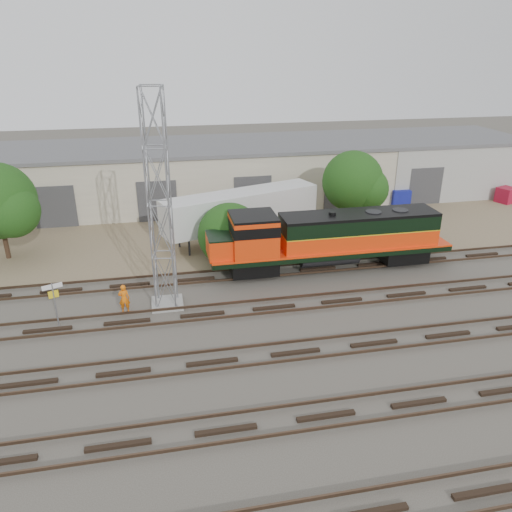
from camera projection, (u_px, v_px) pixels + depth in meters
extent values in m
plane|color=#47423A|center=(280.00, 322.00, 26.55)|extent=(140.00, 140.00, 0.00)
cube|color=#726047|center=(236.00, 228.00, 40.07)|extent=(80.00, 16.00, 0.02)
cube|color=black|center=(372.00, 512.00, 15.71)|extent=(80.00, 2.40, 0.14)
cube|color=#4C3828|center=(363.00, 490.00, 16.33)|extent=(80.00, 0.08, 0.14)
cube|color=black|center=(326.00, 416.00, 19.77)|extent=(80.00, 2.40, 0.14)
cube|color=#4C3828|center=(332.00, 426.00, 19.03)|extent=(80.00, 0.08, 0.14)
cube|color=#4C3828|center=(320.00, 401.00, 20.39)|extent=(80.00, 0.08, 0.14)
cube|color=black|center=(296.00, 352.00, 23.82)|extent=(80.00, 2.40, 0.14)
cube|color=#4C3828|center=(300.00, 359.00, 23.09)|extent=(80.00, 0.08, 0.14)
cube|color=#4C3828|center=(292.00, 342.00, 24.44)|extent=(80.00, 0.08, 0.14)
cube|color=black|center=(274.00, 307.00, 27.88)|extent=(80.00, 2.40, 0.14)
cube|color=#4C3828|center=(277.00, 312.00, 27.15)|extent=(80.00, 0.08, 0.14)
cube|color=#4C3828|center=(271.00, 299.00, 28.50)|extent=(80.00, 0.08, 0.14)
cube|color=black|center=(258.00, 274.00, 31.93)|extent=(80.00, 2.40, 0.14)
cube|color=#4C3828|center=(260.00, 277.00, 31.20)|extent=(80.00, 0.08, 0.14)
cube|color=#4C3828|center=(256.00, 267.00, 32.55)|extent=(80.00, 0.08, 0.14)
cube|color=beige|center=(221.00, 174.00, 46.30)|extent=(58.00, 10.00, 5.00)
cube|color=#59595B|center=(221.00, 145.00, 45.26)|extent=(58.40, 10.40, 0.30)
cube|color=#999993|center=(467.00, 175.00, 45.73)|extent=(14.00, 0.10, 5.00)
cube|color=#333335|center=(55.00, 207.00, 39.52)|extent=(3.20, 0.12, 3.40)
cube|color=#333335|center=(157.00, 201.00, 40.97)|extent=(3.20, 0.12, 3.40)
cube|color=#333335|center=(253.00, 196.00, 42.42)|extent=(3.20, 0.12, 3.40)
cube|color=#333335|center=(342.00, 191.00, 43.86)|extent=(3.20, 0.12, 3.40)
cube|color=#333335|center=(425.00, 186.00, 45.31)|extent=(3.20, 0.12, 3.40)
cube|color=black|center=(253.00, 265.00, 31.62)|extent=(2.95, 2.21, 0.92)
cube|color=black|center=(402.00, 253.00, 33.45)|extent=(2.95, 2.21, 0.92)
cube|color=black|center=(330.00, 250.00, 32.29)|extent=(15.69, 2.77, 0.32)
cylinder|color=black|center=(330.00, 258.00, 32.52)|extent=(3.88, 1.02, 1.02)
cube|color=red|center=(358.00, 237.00, 32.34)|extent=(10.15, 2.40, 1.11)
cube|color=black|center=(359.00, 223.00, 31.94)|extent=(10.15, 2.40, 0.92)
cube|color=black|center=(360.00, 214.00, 31.72)|extent=(10.15, 2.40, 0.18)
cube|color=red|center=(253.00, 235.00, 30.84)|extent=(2.77, 2.77, 2.40)
cube|color=black|center=(253.00, 216.00, 30.33)|extent=(2.77, 2.77, 0.15)
cube|color=red|center=(219.00, 246.00, 30.67)|extent=(1.48, 2.21, 1.29)
cube|color=gray|center=(167.00, 303.00, 28.25)|extent=(1.75, 1.75, 0.20)
cylinder|color=gray|center=(149.00, 201.00, 26.31)|extent=(0.09, 0.09, 11.64)
cylinder|color=gray|center=(169.00, 200.00, 26.50)|extent=(0.09, 0.09, 11.64)
cylinder|color=gray|center=(149.00, 207.00, 25.35)|extent=(0.09, 0.09, 11.64)
cylinder|color=gray|center=(170.00, 206.00, 25.54)|extent=(0.09, 0.09, 11.64)
cylinder|color=gray|center=(55.00, 305.00, 25.76)|extent=(0.08, 0.08, 2.45)
cube|color=white|center=(52.00, 287.00, 25.34)|extent=(0.95, 0.40, 0.25)
cube|color=yellow|center=(53.00, 294.00, 25.52)|extent=(0.48, 0.22, 0.39)
imported|color=orange|center=(124.00, 299.00, 27.24)|extent=(0.61, 0.41, 1.66)
cube|color=silver|center=(241.00, 209.00, 36.76)|extent=(12.14, 6.17, 2.49)
cube|color=black|center=(293.00, 223.00, 39.73)|extent=(2.85, 2.90, 0.92)
cube|color=black|center=(189.00, 248.00, 34.62)|extent=(0.14, 0.14, 1.20)
cube|color=black|center=(179.00, 239.00, 36.08)|extent=(0.14, 0.14, 1.20)
cube|color=navy|center=(400.00, 197.00, 45.44)|extent=(1.77, 1.68, 1.50)
cube|color=maroon|center=(506.00, 195.00, 46.24)|extent=(1.90, 1.84, 1.40)
cylinder|color=#382619|center=(6.00, 242.00, 34.00)|extent=(0.32, 0.32, 2.33)
sphere|color=#164112|center=(12.00, 211.00, 32.54)|extent=(3.56, 3.56, 3.56)
cylinder|color=#382619|center=(231.00, 258.00, 33.93)|extent=(0.29, 0.29, 0.39)
sphere|color=#164112|center=(230.00, 235.00, 33.26)|extent=(4.31, 4.31, 4.31)
sphere|color=#164112|center=(245.00, 243.00, 33.01)|extent=(3.02, 3.02, 3.02)
cylinder|color=#382619|center=(350.00, 216.00, 39.25)|extent=(0.27, 0.27, 2.32)
sphere|color=#164112|center=(353.00, 181.00, 38.15)|extent=(4.65, 4.65, 4.65)
sphere|color=#164112|center=(367.00, 189.00, 37.87)|extent=(3.25, 3.25, 3.25)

